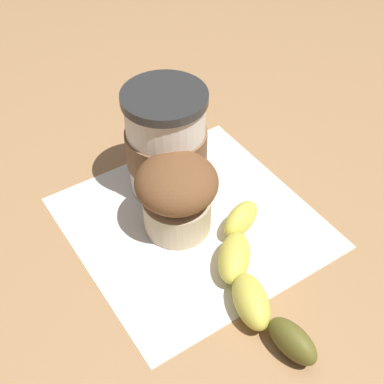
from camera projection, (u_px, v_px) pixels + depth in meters
ground_plane at (192, 223)px, 0.60m from camera, size 3.00×3.00×0.00m
paper_napkin at (192, 222)px, 0.60m from camera, size 0.30×0.30×0.00m
coffee_cup at (166, 143)px, 0.60m from camera, size 0.09×0.09×0.13m
muffin at (177, 194)px, 0.56m from camera, size 0.09×0.09×0.09m
banana at (251, 277)px, 0.53m from camera, size 0.18×0.13×0.03m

